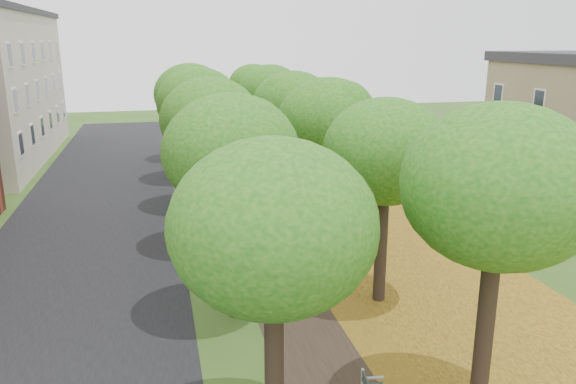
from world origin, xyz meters
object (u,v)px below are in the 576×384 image
car_silver (545,232)px  car_grey (443,183)px  car_red (523,219)px  car_white (425,168)px

car_silver → car_grey: 8.61m
car_red → car_silver: bearing=161.0°
car_red → car_grey: bearing=-8.7°
car_red → car_grey: size_ratio=0.92×
car_silver → car_red: 1.81m
car_white → car_grey: bearing=178.2°
car_red → car_grey: (-0.22, 6.82, -0.03)m
car_silver → car_red: car_silver is taller
car_silver → car_red: (0.27, 1.79, -0.03)m
car_silver → car_grey: car_silver is taller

